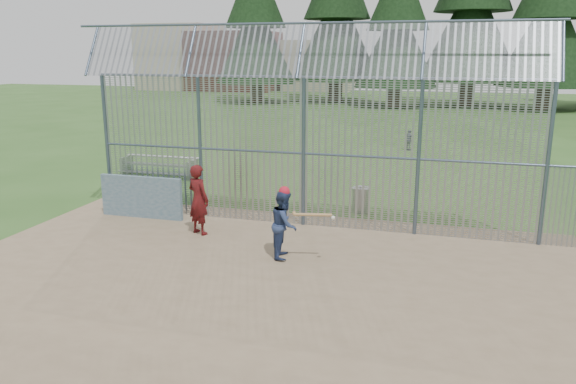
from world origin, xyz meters
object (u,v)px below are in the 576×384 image
(batter, at_px, (284,224))
(trash_can, at_px, (361,200))
(onlooker, at_px, (198,199))
(bleacher, at_px, (159,166))
(dugout_wall, at_px, (142,197))

(batter, relative_size, trash_can, 1.92)
(onlooker, xyz_separation_m, trash_can, (3.72, 3.24, -0.56))
(batter, bearing_deg, onlooker, 59.74)
(onlooker, bearing_deg, trash_can, -114.53)
(onlooker, relative_size, bleacher, 0.61)
(onlooker, bearing_deg, dugout_wall, 2.01)
(onlooker, relative_size, trash_can, 2.24)
(dugout_wall, relative_size, bleacher, 0.83)
(onlooker, bearing_deg, bleacher, -29.18)
(dugout_wall, xyz_separation_m, bleacher, (-2.26, 5.14, -0.21))
(dugout_wall, height_order, trash_can, dugout_wall)
(dugout_wall, bearing_deg, bleacher, 113.75)
(dugout_wall, height_order, onlooker, onlooker)
(dugout_wall, xyz_separation_m, trash_can, (5.91, 2.33, -0.24))
(bleacher, bearing_deg, onlooker, -53.59)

